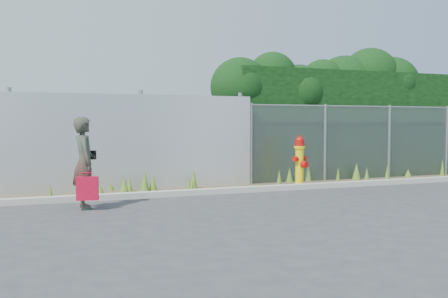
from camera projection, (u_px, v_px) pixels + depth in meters
ground at (266, 206)px, 9.34m from camera, size 80.00×80.00×0.00m
curb at (230, 190)px, 11.01m from camera, size 16.00×0.22×0.12m
weed_strip at (212, 184)px, 11.62m from camera, size 16.00×1.31×0.52m
corrugated_fence at (72, 143)px, 10.90m from camera, size 8.50×0.21×2.30m
chainlink_fence at (358, 142)px, 13.61m from camera, size 6.50×0.07×2.05m
hedge at (342, 106)px, 14.61m from camera, size 7.86×2.12×3.79m
fire_hydrant at (300, 162)px, 12.04m from camera, size 0.42×0.38×1.26m
woman at (84, 163)px, 8.97m from camera, size 0.43×0.62×1.66m
red_tote_bag at (87, 188)px, 8.78m from camera, size 0.38×0.14×0.49m
black_shoulder_bag at (90, 155)px, 9.23m from camera, size 0.22×0.09×0.16m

